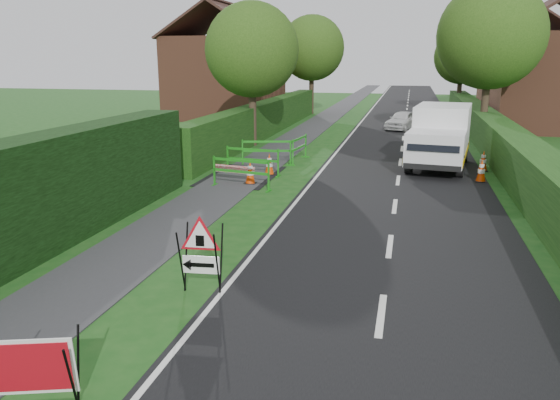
{
  "coord_description": "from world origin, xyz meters",
  "views": [
    {
      "loc": [
        2.77,
        -7.38,
        4.13
      ],
      "look_at": [
        0.07,
        4.01,
        1.07
      ],
      "focal_mm": 35.0,
      "sensor_mm": 36.0,
      "label": 1
    }
  ],
  "objects_px": {
    "red_rect_sign": "(29,369)",
    "hatchback_car": "(403,120)",
    "works_van": "(440,135)",
    "triangle_sign": "(198,249)"
  },
  "relations": [
    {
      "from": "works_van",
      "to": "triangle_sign",
      "type": "bearing_deg",
      "value": -102.03
    },
    {
      "from": "red_rect_sign",
      "to": "works_van",
      "type": "xyz_separation_m",
      "value": [
        5.45,
        16.91,
        0.71
      ]
    },
    {
      "from": "red_rect_sign",
      "to": "hatchback_car",
      "type": "xyz_separation_m",
      "value": [
        3.85,
        28.32,
        0.02
      ]
    },
    {
      "from": "hatchback_car",
      "to": "triangle_sign",
      "type": "bearing_deg",
      "value": -78.31
    },
    {
      "from": "works_van",
      "to": "hatchback_car",
      "type": "height_order",
      "value": "works_van"
    },
    {
      "from": "red_rect_sign",
      "to": "triangle_sign",
      "type": "xyz_separation_m",
      "value": [
        0.74,
        3.61,
        0.32
      ]
    },
    {
      "from": "triangle_sign",
      "to": "hatchback_car",
      "type": "xyz_separation_m",
      "value": [
        3.1,
        24.71,
        -0.29
      ]
    },
    {
      "from": "red_rect_sign",
      "to": "works_van",
      "type": "height_order",
      "value": "works_van"
    },
    {
      "from": "triangle_sign",
      "to": "red_rect_sign",
      "type": "bearing_deg",
      "value": -107.19
    },
    {
      "from": "red_rect_sign",
      "to": "hatchback_car",
      "type": "relative_size",
      "value": 0.38
    }
  ]
}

